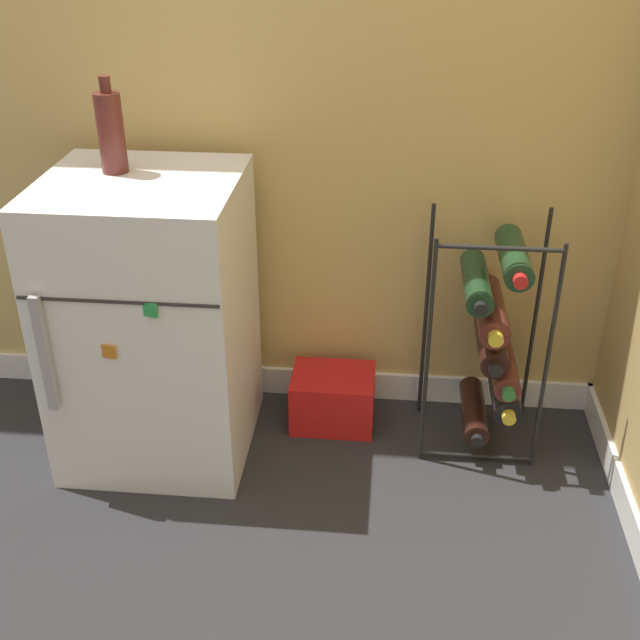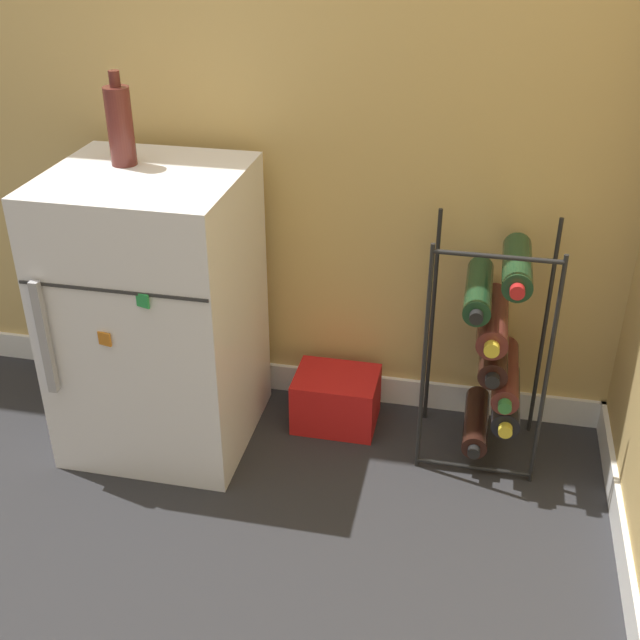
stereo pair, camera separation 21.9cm
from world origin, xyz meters
name	(u,v)px [view 1 (the left image)]	position (x,y,z in m)	size (l,w,h in m)	color
ground_plane	(264,521)	(0.00, 0.00, 0.00)	(14.00, 14.00, 0.00)	#28282B
mini_fridge	(153,321)	(-0.34, 0.31, 0.40)	(0.50, 0.51, 0.80)	white
wine_rack	(493,337)	(0.59, 0.41, 0.35)	(0.33, 0.32, 0.69)	black
soda_box	(333,398)	(0.14, 0.45, 0.08)	(0.25, 0.19, 0.17)	red
fridge_top_bottle	(111,131)	(-0.41, 0.37, 0.91)	(0.07, 0.07, 0.24)	#56231E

